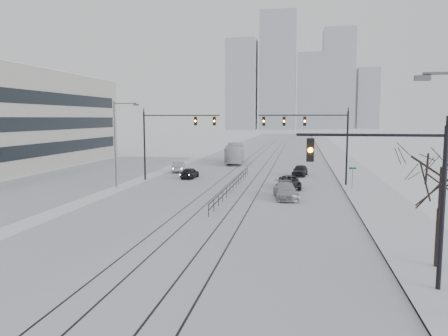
% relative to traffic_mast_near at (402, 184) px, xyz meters
% --- Properties ---
extents(road, '(22.00, 260.00, 0.02)m').
position_rel_traffic_mast_near_xyz_m(road, '(-10.79, 54.00, -4.55)').
color(road, silver).
rests_on(road, ground).
extents(sidewalk_east, '(5.00, 260.00, 0.16)m').
position_rel_traffic_mast_near_xyz_m(sidewalk_east, '(2.71, 54.00, -4.48)').
color(sidewalk_east, silver).
rests_on(sidewalk_east, ground).
extents(curb, '(0.10, 260.00, 0.12)m').
position_rel_traffic_mast_near_xyz_m(curb, '(0.26, 54.00, -4.50)').
color(curb, gray).
rests_on(curb, ground).
extents(parking_strip, '(14.00, 60.00, 0.03)m').
position_rel_traffic_mast_near_xyz_m(parking_strip, '(-30.79, 29.00, -4.55)').
color(parking_strip, silver).
rests_on(parking_strip, ground).
extents(tram_rails, '(5.30, 180.00, 0.01)m').
position_rel_traffic_mast_near_xyz_m(tram_rails, '(-10.79, 34.00, -4.54)').
color(tram_rails, black).
rests_on(tram_rails, ground).
extents(skyline, '(96.00, 48.00, 72.00)m').
position_rel_traffic_mast_near_xyz_m(skyline, '(-5.77, 267.63, 26.08)').
color(skyline, '#9EA4AD').
rests_on(skyline, ground).
extents(traffic_mast_near, '(6.10, 0.37, 7.00)m').
position_rel_traffic_mast_near_xyz_m(traffic_mast_near, '(0.00, 0.00, 0.00)').
color(traffic_mast_near, black).
rests_on(traffic_mast_near, ground).
extents(traffic_mast_ne, '(9.60, 0.37, 8.00)m').
position_rel_traffic_mast_near_xyz_m(traffic_mast_ne, '(-2.64, 29.00, 1.20)').
color(traffic_mast_ne, black).
rests_on(traffic_mast_ne, ground).
extents(traffic_mast_nw, '(9.10, 0.37, 8.00)m').
position_rel_traffic_mast_near_xyz_m(traffic_mast_nw, '(-19.31, 30.00, 1.01)').
color(traffic_mast_nw, black).
rests_on(traffic_mast_nw, ground).
extents(street_light_west, '(2.73, 0.25, 9.00)m').
position_rel_traffic_mast_near_xyz_m(street_light_west, '(-22.99, 24.00, 0.65)').
color(street_light_west, '#595B60').
rests_on(street_light_west, ground).
extents(bare_tree, '(4.40, 4.40, 6.10)m').
position_rel_traffic_mast_near_xyz_m(bare_tree, '(2.41, 3.00, -0.07)').
color(bare_tree, black).
rests_on(bare_tree, ground).
extents(median_fence, '(0.06, 24.00, 1.00)m').
position_rel_traffic_mast_near_xyz_m(median_fence, '(-10.79, 24.00, -4.04)').
color(median_fence, black).
rests_on(median_fence, ground).
extents(street_sign, '(0.70, 0.06, 2.40)m').
position_rel_traffic_mast_near_xyz_m(street_sign, '(1.01, 26.00, -2.96)').
color(street_sign, '#595B60').
rests_on(street_sign, ground).
extents(sedan_sb_inner, '(1.71, 3.92, 1.31)m').
position_rel_traffic_mast_near_xyz_m(sedan_sb_inner, '(-17.39, 32.16, -3.90)').
color(sedan_sb_inner, black).
rests_on(sedan_sb_inner, ground).
extents(sedan_sb_outer, '(2.33, 4.51, 1.42)m').
position_rel_traffic_mast_near_xyz_m(sedan_sb_outer, '(-20.43, 37.92, -3.85)').
color(sedan_sb_outer, '#9FA1A7').
rests_on(sedan_sb_outer, ground).
extents(sedan_nb_front, '(2.59, 4.84, 1.29)m').
position_rel_traffic_mast_near_xyz_m(sedan_nb_front, '(-5.22, 26.50, -3.92)').
color(sedan_nb_front, black).
rests_on(sedan_nb_front, ground).
extents(sedan_nb_right, '(2.71, 5.17, 1.43)m').
position_rel_traffic_mast_near_xyz_m(sedan_nb_right, '(-5.43, 20.55, -3.85)').
color(sedan_nb_right, '#AAAEB2').
rests_on(sedan_nb_right, ground).
extents(sedan_nb_far, '(2.21, 4.27, 1.39)m').
position_rel_traffic_mast_near_xyz_m(sedan_nb_far, '(-4.18, 36.66, -3.87)').
color(sedan_nb_far, black).
rests_on(sedan_nb_far, ground).
extents(box_truck, '(3.87, 11.59, 3.17)m').
position_rel_traffic_mast_near_xyz_m(box_truck, '(-14.69, 51.06, -2.98)').
color(box_truck, silver).
rests_on(box_truck, ground).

